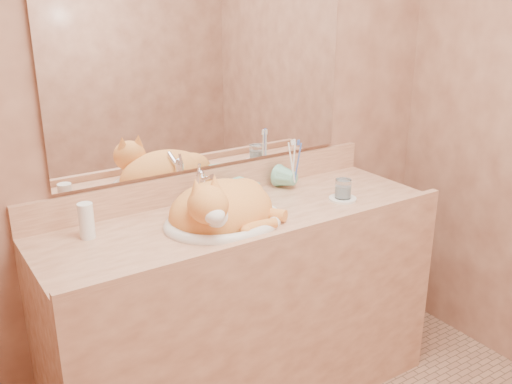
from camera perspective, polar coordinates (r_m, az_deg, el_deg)
wall_back at (r=2.34m, az=-4.93°, el=8.92°), size 2.40×0.02×2.50m
vanity_counter at (r=2.41m, az=-1.16°, el=-11.78°), size 1.60×0.55×0.85m
mirror at (r=2.30m, az=-4.89°, el=12.29°), size 1.30×0.02×0.80m
sink_basin at (r=2.13m, az=-3.26°, el=-1.32°), size 0.53×0.47×0.14m
faucet at (r=2.27m, az=-5.51°, el=0.37°), size 0.07×0.13×0.17m
cat at (r=2.12m, az=-3.49°, el=-1.43°), size 0.42×0.35×0.23m
soap_dispenser at (r=2.30m, az=-0.31°, el=0.91°), size 0.10×0.10×0.19m
toothbrush_cup at (r=2.49m, az=3.88°, el=1.23°), size 0.13×0.13×0.09m
toothbrushes at (r=2.46m, az=3.93°, el=3.19°), size 0.04×0.04×0.23m
saucer at (r=2.41m, az=8.65°, el=-0.67°), size 0.12×0.12×0.01m
water_glass at (r=2.39m, az=8.71°, el=0.33°), size 0.07×0.07×0.08m
lotion_bottle at (r=2.09m, az=-16.60°, el=-2.78°), size 0.05×0.05×0.13m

